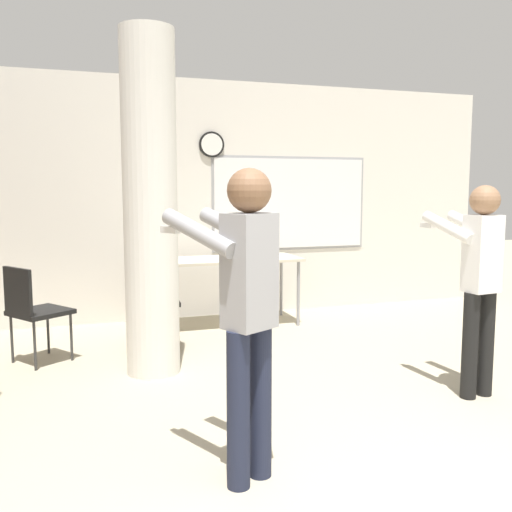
{
  "coord_description": "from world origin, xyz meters",
  "views": [
    {
      "loc": [
        -1.33,
        -1.64,
        1.55
      ],
      "look_at": [
        0.03,
        2.46,
        1.03
      ],
      "focal_mm": 40.0,
      "sensor_mm": 36.0,
      "label": 1
    }
  ],
  "objects_px": {
    "person_playing_front": "(246,301)",
    "chair_table_left": "(156,297)",
    "bottle_on_table": "(245,251)",
    "person_playing_side": "(479,274)",
    "folding_table": "(222,263)",
    "chair_near_pillar": "(33,307)"
  },
  "relations": [
    {
      "from": "person_playing_front",
      "to": "chair_table_left",
      "type": "bearing_deg",
      "value": 91.71
    },
    {
      "from": "bottle_on_table",
      "to": "person_playing_side",
      "type": "relative_size",
      "value": 0.14
    },
    {
      "from": "folding_table",
      "to": "chair_table_left",
      "type": "relative_size",
      "value": 1.99
    },
    {
      "from": "chair_near_pillar",
      "to": "bottle_on_table",
      "type": "bearing_deg",
      "value": 18.96
    },
    {
      "from": "person_playing_front",
      "to": "person_playing_side",
      "type": "height_order",
      "value": "person_playing_front"
    },
    {
      "from": "folding_table",
      "to": "chair_near_pillar",
      "type": "height_order",
      "value": "chair_near_pillar"
    },
    {
      "from": "person_playing_front",
      "to": "person_playing_side",
      "type": "relative_size",
      "value": 1.05
    },
    {
      "from": "person_playing_side",
      "to": "chair_table_left",
      "type": "bearing_deg",
      "value": 136.26
    },
    {
      "from": "chair_table_left",
      "to": "person_playing_side",
      "type": "distance_m",
      "value": 2.89
    },
    {
      "from": "bottle_on_table",
      "to": "person_playing_side",
      "type": "xyz_separation_m",
      "value": [
        0.98,
        -2.61,
        0.07
      ]
    },
    {
      "from": "chair_near_pillar",
      "to": "person_playing_side",
      "type": "relative_size",
      "value": 0.56
    },
    {
      "from": "person_playing_front",
      "to": "person_playing_side",
      "type": "distance_m",
      "value": 2.09
    },
    {
      "from": "folding_table",
      "to": "chair_near_pillar",
      "type": "bearing_deg",
      "value": -156.8
    },
    {
      "from": "person_playing_side",
      "to": "person_playing_front",
      "type": "bearing_deg",
      "value": -161.94
    },
    {
      "from": "folding_table",
      "to": "person_playing_front",
      "type": "bearing_deg",
      "value": -102.99
    },
    {
      "from": "chair_near_pillar",
      "to": "person_playing_front",
      "type": "distance_m",
      "value": 2.81
    },
    {
      "from": "bottle_on_table",
      "to": "chair_table_left",
      "type": "bearing_deg",
      "value": -149.83
    },
    {
      "from": "folding_table",
      "to": "bottle_on_table",
      "type": "bearing_deg",
      "value": -18.8
    },
    {
      "from": "chair_near_pillar",
      "to": "chair_table_left",
      "type": "relative_size",
      "value": 1.0
    },
    {
      "from": "bottle_on_table",
      "to": "person_playing_front",
      "type": "relative_size",
      "value": 0.13
    },
    {
      "from": "folding_table",
      "to": "chair_table_left",
      "type": "distance_m",
      "value": 1.13
    },
    {
      "from": "bottle_on_table",
      "to": "chair_table_left",
      "type": "height_order",
      "value": "bottle_on_table"
    }
  ]
}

